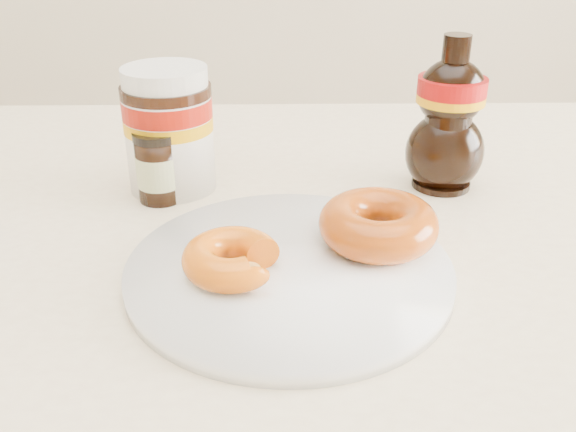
{
  "coord_description": "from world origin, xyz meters",
  "views": [
    {
      "loc": [
        -0.05,
        -0.43,
        1.06
      ],
      "look_at": [
        -0.04,
        0.09,
        0.79
      ],
      "focal_mm": 40.0,
      "sensor_mm": 36.0,
      "label": 1
    }
  ],
  "objects_px": {
    "dining_table": "(325,316)",
    "donut_whole": "(378,224)",
    "syrup_bottle": "(449,114)",
    "nutella_jar": "(169,125)",
    "donut_bitten": "(232,258)",
    "plate": "(289,270)",
    "dark_jar": "(159,167)"
  },
  "relations": [
    {
      "from": "plate",
      "to": "donut_whole",
      "type": "bearing_deg",
      "value": 23.56
    },
    {
      "from": "donut_bitten",
      "to": "dark_jar",
      "type": "height_order",
      "value": "dark_jar"
    },
    {
      "from": "donut_bitten",
      "to": "nutella_jar",
      "type": "relative_size",
      "value": 0.61
    },
    {
      "from": "nutella_jar",
      "to": "dark_jar",
      "type": "xyz_separation_m",
      "value": [
        -0.01,
        -0.03,
        -0.04
      ]
    },
    {
      "from": "dining_table",
      "to": "donut_bitten",
      "type": "bearing_deg",
      "value": -140.6
    },
    {
      "from": "donut_bitten",
      "to": "syrup_bottle",
      "type": "xyz_separation_m",
      "value": [
        0.23,
        0.21,
        0.06
      ]
    },
    {
      "from": "syrup_bottle",
      "to": "nutella_jar",
      "type": "bearing_deg",
      "value": 179.48
    },
    {
      "from": "dark_jar",
      "to": "dining_table",
      "type": "bearing_deg",
      "value": -31.09
    },
    {
      "from": "donut_bitten",
      "to": "syrup_bottle",
      "type": "distance_m",
      "value": 0.31
    },
    {
      "from": "donut_whole",
      "to": "nutella_jar",
      "type": "relative_size",
      "value": 0.79
    },
    {
      "from": "dining_table",
      "to": "dark_jar",
      "type": "height_order",
      "value": "dark_jar"
    },
    {
      "from": "donut_whole",
      "to": "dark_jar",
      "type": "bearing_deg",
      "value": 150.09
    },
    {
      "from": "donut_whole",
      "to": "syrup_bottle",
      "type": "relative_size",
      "value": 0.64
    },
    {
      "from": "plate",
      "to": "nutella_jar",
      "type": "height_order",
      "value": "nutella_jar"
    },
    {
      "from": "plate",
      "to": "nutella_jar",
      "type": "relative_size",
      "value": 2.07
    },
    {
      "from": "nutella_jar",
      "to": "dark_jar",
      "type": "distance_m",
      "value": 0.05
    },
    {
      "from": "nutella_jar",
      "to": "dark_jar",
      "type": "bearing_deg",
      "value": -105.68
    },
    {
      "from": "dining_table",
      "to": "donut_whole",
      "type": "height_order",
      "value": "donut_whole"
    },
    {
      "from": "donut_whole",
      "to": "nutella_jar",
      "type": "height_order",
      "value": "nutella_jar"
    },
    {
      "from": "nutella_jar",
      "to": "donut_whole",
      "type": "bearing_deg",
      "value": -37.03
    },
    {
      "from": "donut_bitten",
      "to": "plate",
      "type": "bearing_deg",
      "value": -1.73
    },
    {
      "from": "plate",
      "to": "syrup_bottle",
      "type": "height_order",
      "value": "syrup_bottle"
    },
    {
      "from": "plate",
      "to": "dark_jar",
      "type": "height_order",
      "value": "dark_jar"
    },
    {
      "from": "dining_table",
      "to": "plate",
      "type": "xyz_separation_m",
      "value": [
        -0.04,
        -0.06,
        0.09
      ]
    },
    {
      "from": "donut_bitten",
      "to": "nutella_jar",
      "type": "xyz_separation_m",
      "value": [
        -0.08,
        0.21,
        0.05
      ]
    },
    {
      "from": "donut_whole",
      "to": "plate",
      "type": "bearing_deg",
      "value": -156.44
    },
    {
      "from": "donut_whole",
      "to": "nutella_jar",
      "type": "bearing_deg",
      "value": 142.97
    },
    {
      "from": "dining_table",
      "to": "dark_jar",
      "type": "relative_size",
      "value": 18.0
    },
    {
      "from": "nutella_jar",
      "to": "dining_table",
      "type": "bearing_deg",
      "value": -39.71
    },
    {
      "from": "plate",
      "to": "donut_bitten",
      "type": "height_order",
      "value": "donut_bitten"
    },
    {
      "from": "donut_bitten",
      "to": "syrup_bottle",
      "type": "height_order",
      "value": "syrup_bottle"
    },
    {
      "from": "plate",
      "to": "dark_jar",
      "type": "xyz_separation_m",
      "value": [
        -0.14,
        0.16,
        0.03
      ]
    }
  ]
}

